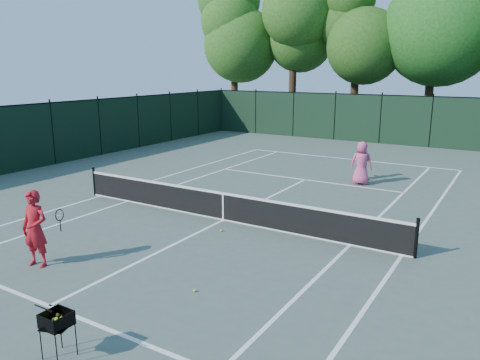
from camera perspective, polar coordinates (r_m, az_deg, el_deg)
The scene contains 20 objects.
ground at distance 14.82m, azimuth -2.05°, elevation -4.91°, with size 90.00×90.00×0.00m, color #47574D.
sideline_doubles_left at distance 18.29m, azimuth -16.57°, elevation -1.87°, with size 0.10×23.77×0.01m, color white.
sideline_doubles_right at distance 12.83m, azimuth 19.13°, elevation -8.67°, with size 0.10×23.77×0.01m, color white.
sideline_singles_left at distance 17.33m, azimuth -13.51°, elevation -2.53°, with size 0.10×23.77×0.01m, color white.
sideline_singles_right at distance 13.14m, azimuth 13.26°, elevation -7.73°, with size 0.10×23.77×0.01m, color white.
baseline_far at distance 25.29m, azimuth 12.93°, elevation 2.53°, with size 10.97×0.10×0.01m, color white.
service_line_near at distance 10.51m, azimuth -22.23°, elevation -14.03°, with size 8.23×0.10×0.01m, color white.
service_line_far at distance 20.26m, azimuth 7.94°, elevation 0.05°, with size 8.23×0.10×0.01m, color white.
center_service_line at distance 14.82m, azimuth -2.05°, elevation -4.90°, with size 0.10×12.80×0.01m, color white.
tennis_net at distance 14.67m, azimuth -2.07°, elevation -3.14°, with size 11.69×0.09×1.06m.
fence_far at distance 30.88m, azimuth 16.75°, elevation 7.06°, with size 24.00×0.05×3.00m, color black.
tree_0 at distance 39.32m, azimuth -0.69°, elevation 18.62°, with size 6.40×6.40×13.14m.
tree_1 at distance 37.43m, azimuth 6.64°, elevation 19.61°, with size 6.80×6.80×13.98m.
tree_2 at distance 35.33m, azimuth 14.21°, elevation 18.10°, with size 6.00×6.00×12.40m.
coach at distance 12.25m, azimuth -23.70°, elevation -5.46°, with size 0.89×0.79×1.88m.
player_pink at distance 19.75m, azimuth 14.58°, elevation 2.02°, with size 0.99×0.77×1.78m.
player_green at distance 20.76m, azimuth 14.67°, elevation 2.22°, with size 0.80×0.65×1.54m.
ball_hopper at distance 8.50m, azimuth -21.46°, elevation -15.60°, with size 0.54×0.54×0.82m.
loose_ball_near_cart at distance 10.35m, azimuth -5.55°, elevation -13.26°, with size 0.07×0.07×0.07m, color #BBD72C.
loose_ball_midcourt at distance 13.81m, azimuth -2.28°, elevation -6.16°, with size 0.07×0.07×0.07m, color gold.
Camera 1 is at (7.76, -11.72, 4.69)m, focal length 35.00 mm.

